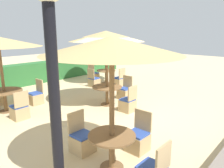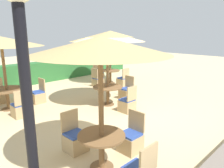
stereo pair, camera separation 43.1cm
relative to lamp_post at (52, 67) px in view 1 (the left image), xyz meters
The scene contains 19 objects.
ground_plane 5.51m from the lamp_post, 29.50° to the left, with size 40.00×40.00×0.00m, color #D1BA8C.
hedge_row 9.95m from the lamp_post, 63.71° to the left, with size 13.00×0.70×1.09m, color #2D6B33.
lamp_post is the anchor object (origin of this frame).
round_table_back_left 6.08m from the lamp_post, 73.42° to the left, with size 1.18×1.18×0.74m.
patio_chair_back_left_south 5.30m from the lamp_post, 69.93° to the left, with size 0.46×0.46×0.93m.
patio_chair_back_left_east 6.54m from the lamp_post, 63.43° to the left, with size 0.46×0.46×0.93m.
parasol_back_right 9.17m from the lamp_post, 39.88° to the left, with size 2.43×2.43×2.73m.
round_table_back_right 9.34m from the lamp_post, 39.88° to the left, with size 0.99×0.99×0.71m.
patio_chair_back_right_north 10.11m from the lamp_post, 44.21° to the left, with size 0.46×0.46×0.93m.
patio_chair_back_right_west 8.70m from the lamp_post, 43.77° to the left, with size 0.46×0.46×0.93m.
patio_chair_back_right_south 8.83m from the lamp_post, 35.27° to the left, with size 0.46×0.46×0.93m.
parasol_center 5.68m from the lamp_post, 37.46° to the left, with size 2.67×2.67×2.68m.
round_table_center 5.95m from the lamp_post, 37.46° to the left, with size 1.10×1.10×0.71m.
patio_chair_center_south 5.50m from the lamp_post, 28.66° to the left, with size 0.46×0.46×0.93m.
patio_chair_center_east 6.87m from the lamp_post, 31.78° to the left, with size 0.46×0.46×0.93m.
parasol_front_left 1.84m from the lamp_post, 22.71° to the left, with size 2.55×2.55×2.62m.
round_table_front_left 2.58m from the lamp_post, 22.71° to the left, with size 0.94×0.94×0.73m.
patio_chair_front_left_east 3.41m from the lamp_post, 15.36° to the left, with size 0.46×0.46×0.93m.
patio_chair_front_left_north 3.15m from the lamp_post, 43.68° to the left, with size 0.46×0.46×0.93m.
Camera 1 is at (-5.56, -4.35, 2.70)m, focal length 35.00 mm.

